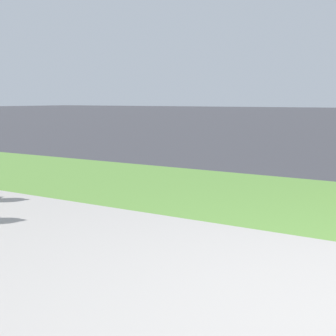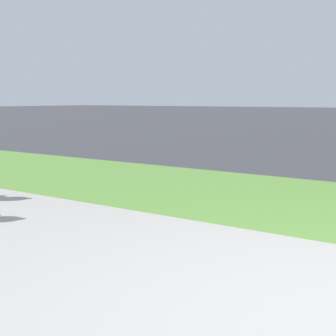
% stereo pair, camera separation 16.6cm
% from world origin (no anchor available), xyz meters
% --- Properties ---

